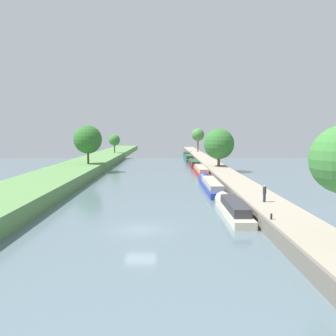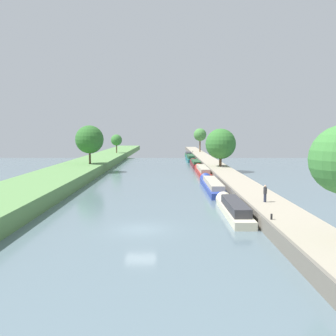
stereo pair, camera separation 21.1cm
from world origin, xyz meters
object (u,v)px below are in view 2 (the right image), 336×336
(narrowboat_blue, at_px, (210,185))
(narrowboat_teal, at_px, (189,158))
(narrowboat_maroon, at_px, (194,163))
(narrowboat_green, at_px, (187,155))
(mooring_bollard_far, at_px, (191,152))
(narrowboat_cream, at_px, (231,208))
(narrowboat_red, at_px, (201,171))
(person_walking, at_px, (263,193))
(mooring_bollard_near, at_px, (270,217))

(narrowboat_blue, xyz_separation_m, narrowboat_teal, (0.03, 50.00, 0.07))
(narrowboat_maroon, distance_m, narrowboat_green, 29.76)
(mooring_bollard_far, bearing_deg, narrowboat_cream, -91.21)
(narrowboat_blue, height_order, narrowboat_green, narrowboat_green)
(narrowboat_cream, relative_size, narrowboat_blue, 0.74)
(narrowboat_red, distance_m, person_walking, 33.16)
(narrowboat_green, xyz_separation_m, mooring_bollard_far, (1.69, 4.65, 0.76))
(narrowboat_maroon, height_order, mooring_bollard_near, mooring_bollard_near)
(narrowboat_cream, bearing_deg, narrowboat_maroon, 89.92)
(narrowboat_maroon, bearing_deg, mooring_bollard_far, 87.18)
(person_walking, bearing_deg, narrowboat_maroon, 93.52)
(narrowboat_green, bearing_deg, mooring_bollard_far, 70.04)
(mooring_bollard_near, bearing_deg, narrowboat_green, 91.12)
(person_walking, distance_m, mooring_bollard_near, 7.21)
(narrowboat_cream, height_order, narrowboat_blue, narrowboat_cream)
(narrowboat_red, height_order, narrowboat_green, narrowboat_green)
(mooring_bollard_near, bearing_deg, narrowboat_blue, 95.09)
(narrowboat_green, height_order, person_walking, person_walking)
(narrowboat_cream, bearing_deg, narrowboat_green, 89.94)
(narrowboat_teal, relative_size, mooring_bollard_near, 35.91)
(narrowboat_cream, xyz_separation_m, person_walking, (3.11, 0.22, 1.42))
(narrowboat_maroon, distance_m, person_walking, 49.37)
(narrowboat_cream, distance_m, narrowboat_red, 33.21)
(person_walking, bearing_deg, narrowboat_red, 95.19)
(narrowboat_maroon, relative_size, mooring_bollard_near, 32.01)
(mooring_bollard_near, bearing_deg, narrowboat_teal, 91.55)
(narrowboat_red, xyz_separation_m, narrowboat_green, (-0.04, 46.02, -0.01))
(narrowboat_cream, relative_size, narrowboat_teal, 0.75)
(narrowboat_teal, xyz_separation_m, mooring_bollard_far, (1.96, 18.48, 0.72))
(narrowboat_red, distance_m, mooring_bollard_far, 50.70)
(narrowboat_cream, distance_m, narrowboat_green, 79.23)
(narrowboat_blue, distance_m, mooring_bollard_near, 22.34)
(narrowboat_maroon, bearing_deg, narrowboat_cream, -90.08)
(person_walking, height_order, mooring_bollard_near, person_walking)
(narrowboat_cream, relative_size, mooring_bollard_near, 27.03)
(narrowboat_teal, distance_m, mooring_bollard_near, 72.27)
(narrowboat_cream, xyz_separation_m, narrowboat_blue, (-0.22, 15.40, -0.02))
(narrowboat_cream, xyz_separation_m, narrowboat_red, (0.11, 33.21, 0.02))
(mooring_bollard_near, xyz_separation_m, mooring_bollard_far, (0.00, 90.72, 0.00))
(narrowboat_cream, height_order, narrowboat_green, narrowboat_green)
(narrowboat_blue, relative_size, mooring_bollard_far, 36.60)
(mooring_bollard_near, bearing_deg, mooring_bollard_far, 90.00)
(narrowboat_blue, bearing_deg, mooring_bollard_near, -84.91)
(narrowboat_teal, relative_size, narrowboat_green, 1.55)
(narrowboat_blue, xyz_separation_m, narrowboat_red, (0.33, 17.82, 0.04))
(narrowboat_teal, bearing_deg, narrowboat_maroon, -89.05)
(narrowboat_teal, xyz_separation_m, mooring_bollard_near, (1.96, -72.24, 0.72))
(narrowboat_maroon, xyz_separation_m, narrowboat_teal, (-0.26, 15.93, 0.08))
(narrowboat_maroon, height_order, mooring_bollard_far, mooring_bollard_far)
(narrowboat_cream, relative_size, person_walking, 7.33)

